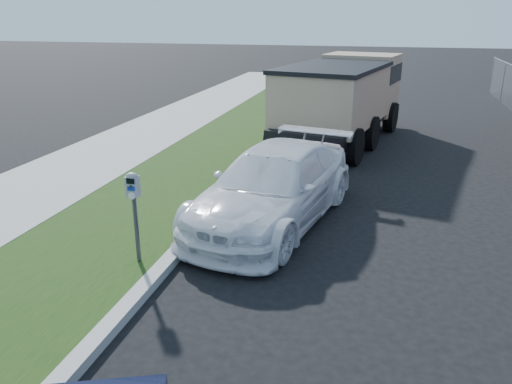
# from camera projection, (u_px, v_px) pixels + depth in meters

# --- Properties ---
(ground) EXTENTS (120.00, 120.00, 0.00)m
(ground) POSITION_uv_depth(u_px,v_px,m) (326.00, 279.00, 7.89)
(ground) COLOR black
(ground) RESTS_ON ground
(streetside) EXTENTS (6.12, 50.00, 0.15)m
(streetside) POSITION_uv_depth(u_px,v_px,m) (85.00, 201.00, 11.00)
(streetside) COLOR gray
(streetside) RESTS_ON ground
(parking_meter) EXTENTS (0.22, 0.15, 1.51)m
(parking_meter) POSITION_uv_depth(u_px,v_px,m) (134.00, 198.00, 7.84)
(parking_meter) COLOR #3F4247
(parking_meter) RESTS_ON ground
(white_wagon) EXTENTS (3.05, 5.40, 1.48)m
(white_wagon) POSITION_uv_depth(u_px,v_px,m) (273.00, 186.00, 9.93)
(white_wagon) COLOR white
(white_wagon) RESTS_ON ground
(dump_truck) EXTENTS (3.83, 7.06, 2.63)m
(dump_truck) POSITION_uv_depth(u_px,v_px,m) (344.00, 95.00, 16.15)
(dump_truck) COLOR black
(dump_truck) RESTS_ON ground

